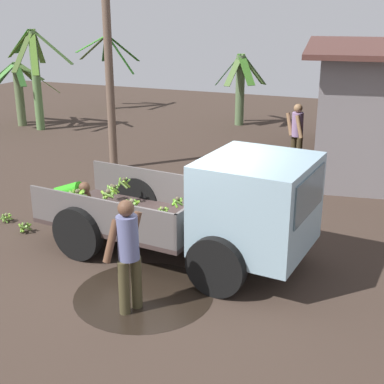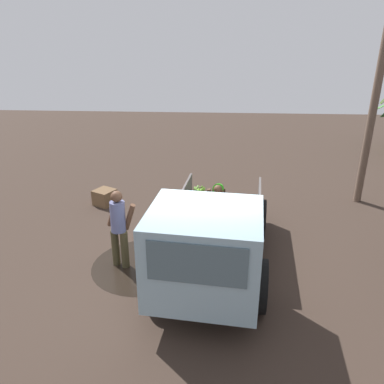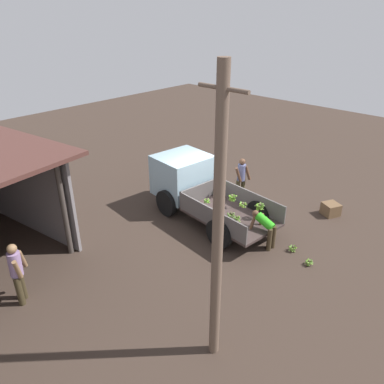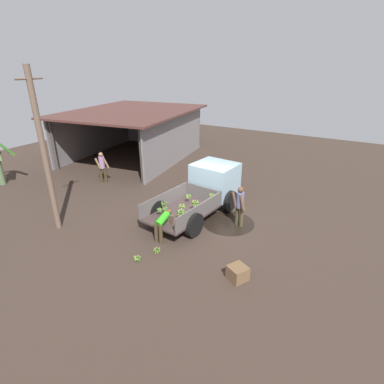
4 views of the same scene
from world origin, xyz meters
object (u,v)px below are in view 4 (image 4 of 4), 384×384
object	(u,v)px
person_worker_loading	(162,223)
cargo_truck	(209,186)
banana_bunch_on_ground_0	(157,250)
wooden_crate_0	(238,273)
utility_pole	(44,153)
banana_bunch_on_ground_1	(137,258)
person_foreground_visitor	(240,205)
person_bystander_near_shed	(102,166)

from	to	relation	value
person_worker_loading	cargo_truck	bearing A→B (deg)	-0.62
banana_bunch_on_ground_0	wooden_crate_0	bearing A→B (deg)	-87.13
banana_bunch_on_ground_0	cargo_truck	bearing A→B (deg)	1.99
utility_pole	person_worker_loading	distance (m)	4.94
cargo_truck	utility_pole	xyz separation A→B (m)	(-4.66, 4.28, 2.01)
banana_bunch_on_ground_1	wooden_crate_0	xyz separation A→B (m)	(0.84, -3.20, 0.12)
cargo_truck	person_foreground_visitor	world-z (taller)	cargo_truck
banana_bunch_on_ground_0	person_foreground_visitor	bearing A→B (deg)	-27.74
person_bystander_near_shed	banana_bunch_on_ground_1	world-z (taller)	person_bystander_near_shed
cargo_truck	person_worker_loading	size ratio (longest dim) A/B	4.52
wooden_crate_0	person_bystander_near_shed	bearing A→B (deg)	68.44
cargo_truck	person_foreground_visitor	xyz separation A→B (m)	(-0.87, -1.83, -0.11)
person_worker_loading	wooden_crate_0	distance (m)	3.35
cargo_truck	wooden_crate_0	size ratio (longest dim) A/B	9.35
wooden_crate_0	banana_bunch_on_ground_1	bearing A→B (deg)	104.65
utility_pole	banana_bunch_on_ground_0	xyz separation A→B (m)	(0.59, -4.42, -2.94)
person_worker_loading	banana_bunch_on_ground_1	world-z (taller)	person_worker_loading
person_foreground_visitor	person_bystander_near_shed	bearing A→B (deg)	-73.99
cargo_truck	banana_bunch_on_ground_1	world-z (taller)	cargo_truck
person_foreground_visitor	person_bystander_near_shed	size ratio (longest dim) A/B	0.99
person_worker_loading	person_bystander_near_shed	size ratio (longest dim) A/B	0.64
cargo_truck	person_foreground_visitor	distance (m)	2.02
person_bystander_near_shed	wooden_crate_0	size ratio (longest dim) A/B	3.24
person_bystander_near_shed	banana_bunch_on_ground_1	xyz separation A→B (m)	(-4.57, -6.24, -0.84)
cargo_truck	person_worker_loading	distance (m)	3.28
person_bystander_near_shed	wooden_crate_0	world-z (taller)	person_bystander_near_shed
cargo_truck	utility_pole	bearing A→B (deg)	143.35
utility_pole	person_worker_loading	world-z (taller)	utility_pole
person_foreground_visitor	banana_bunch_on_ground_0	size ratio (longest dim) A/B	6.18
person_foreground_visitor	person_bystander_near_shed	xyz separation A→B (m)	(0.67, 8.20, 0.01)
person_worker_loading	wooden_crate_0	bearing A→B (deg)	-99.00
person_foreground_visitor	wooden_crate_0	bearing A→B (deg)	42.66
utility_pole	person_bystander_near_shed	world-z (taller)	utility_pole
utility_pole	banana_bunch_on_ground_1	size ratio (longest dim) A/B	23.61
person_foreground_visitor	person_bystander_near_shed	world-z (taller)	person_bystander_near_shed
person_worker_loading	person_bystander_near_shed	world-z (taller)	person_bystander_near_shed
banana_bunch_on_ground_1	wooden_crate_0	size ratio (longest dim) A/B	0.49
utility_pole	person_worker_loading	xyz separation A→B (m)	(1.41, -4.10, -2.37)
cargo_truck	person_worker_loading	bearing A→B (deg)	-177.36
cargo_truck	banana_bunch_on_ground_1	bearing A→B (deg)	-175.79
person_bystander_near_shed	banana_bunch_on_ground_0	xyz separation A→B (m)	(-3.88, -6.52, -0.83)
person_worker_loading	wooden_crate_0	xyz separation A→B (m)	(-0.67, -3.25, -0.46)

